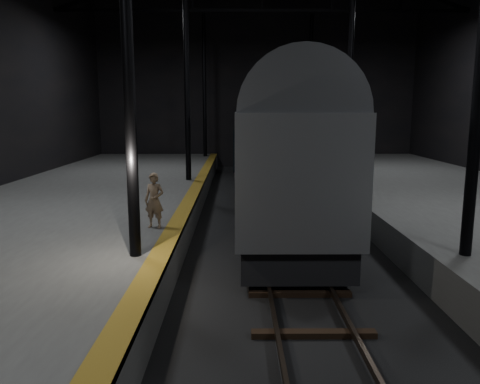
{
  "coord_description": "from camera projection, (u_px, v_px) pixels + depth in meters",
  "views": [
    {
      "loc": [
        -1.47,
        -14.35,
        4.27
      ],
      "look_at": [
        -1.38,
        -1.25,
        2.0
      ],
      "focal_mm": 35.0,
      "sensor_mm": 36.0,
      "label": 1
    }
  ],
  "objects": [
    {
      "name": "track",
      "position": [
        283.0,
        245.0,
        14.86
      ],
      "size": [
        2.4,
        43.0,
        0.24
      ],
      "color": "#3F3328",
      "rests_on": "ground"
    },
    {
      "name": "tactile_strip",
      "position": [
        180.0,
        216.0,
        14.68
      ],
      "size": [
        0.5,
        43.8,
        0.01
      ],
      "primitive_type": "cube",
      "color": "olive",
      "rests_on": "platform_left"
    },
    {
      "name": "platform_left",
      "position": [
        46.0,
        232.0,
        14.74
      ],
      "size": [
        9.0,
        43.8,
        1.0
      ],
      "primitive_type": "cube",
      "color": "#4D4D4B",
      "rests_on": "ground"
    },
    {
      "name": "woman",
      "position": [
        154.0,
        201.0,
        13.17
      ],
      "size": [
        0.65,
        0.51,
        1.57
      ],
      "primitive_type": "imported",
      "rotation": [
        0.0,
        0.0,
        -0.26
      ],
      "color": "#927659",
      "rests_on": "platform_left"
    },
    {
      "name": "ground",
      "position": [
        283.0,
        247.0,
        14.87
      ],
      "size": [
        44.0,
        44.0,
        0.0
      ],
      "primitive_type": "plane",
      "color": "black",
      "rests_on": "ground"
    },
    {
      "name": "train",
      "position": [
        270.0,
        138.0,
        20.44
      ],
      "size": [
        3.13,
        20.91,
        5.59
      ],
      "color": "#ADB0B5",
      "rests_on": "ground"
    }
  ]
}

